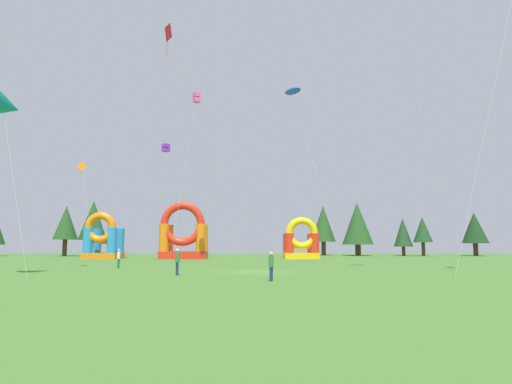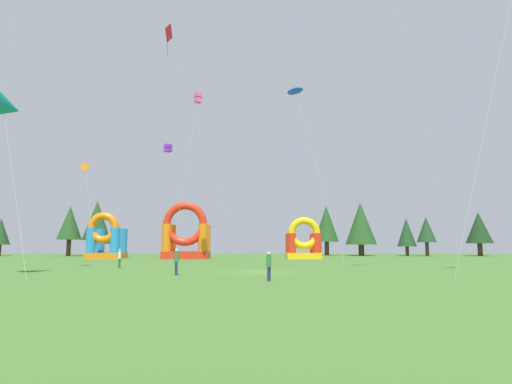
# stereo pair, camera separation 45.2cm
# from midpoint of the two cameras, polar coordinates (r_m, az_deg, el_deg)

# --- Properties ---
(ground_plane) EXTENTS (120.00, 120.00, 0.00)m
(ground_plane) POSITION_cam_midpoint_polar(r_m,az_deg,el_deg) (33.25, 0.48, -10.40)
(ground_plane) COLOR #47752D
(kite_blue_parafoil) EXTENTS (6.38, 9.86, 24.44)m
(kite_blue_parafoil) POSITION_cam_midpoint_polar(r_m,az_deg,el_deg) (64.37, 5.13, 12.98)
(kite_blue_parafoil) COLOR blue
(kite_blue_parafoil) RESTS_ON ground_plane
(kite_pink_box) EXTENTS (2.96, 2.12, 19.50)m
(kite_pink_box) POSITION_cam_midpoint_polar(r_m,az_deg,el_deg) (52.27, -7.50, 12.05)
(kite_pink_box) COLOR #EA599E
(kite_pink_box) RESTS_ON ground_plane
(kite_red_diamond) EXTENTS (7.05, 5.30, 21.52)m
(kite_red_diamond) POSITION_cam_midpoint_polar(r_m,az_deg,el_deg) (42.41, -11.37, 19.45)
(kite_red_diamond) COLOR red
(kite_red_diamond) RESTS_ON ground_plane
(kite_teal_delta) EXTENTS (5.32, 4.37, 12.46)m
(kite_teal_delta) POSITION_cam_midpoint_polar(r_m,az_deg,el_deg) (33.77, -29.97, 9.74)
(kite_teal_delta) COLOR #0C7F7A
(kite_teal_delta) RESTS_ON ground_plane
(kite_purple_box) EXTENTS (4.26, 3.25, 15.12)m
(kite_purple_box) POSITION_cam_midpoint_polar(r_m,az_deg,el_deg) (58.95, -11.38, 5.62)
(kite_purple_box) COLOR purple
(kite_purple_box) RESTS_ON ground_plane
(kite_orange_diamond) EXTENTS (3.99, 4.02, 12.71)m
(kite_orange_diamond) POSITION_cam_midpoint_polar(r_m,az_deg,el_deg) (62.71, -21.41, 2.93)
(kite_orange_diamond) COLOR orange
(kite_orange_diamond) RESTS_ON ground_plane
(person_near_camera) EXTENTS (0.37, 0.37, 1.66)m
(person_near_camera) POSITION_cam_midpoint_polar(r_m,az_deg,el_deg) (40.03, -17.26, -8.06)
(person_near_camera) COLOR #33723F
(person_near_camera) RESTS_ON ground_plane
(person_left_edge) EXTENTS (0.39, 0.39, 1.66)m
(person_left_edge) POSITION_cam_midpoint_polar(r_m,az_deg,el_deg) (25.25, 2.02, -9.33)
(person_left_edge) COLOR navy
(person_left_edge) RESTS_ON ground_plane
(person_midfield) EXTENTS (0.42, 0.42, 1.78)m
(person_midfield) POSITION_cam_midpoint_polar(r_m,az_deg,el_deg) (30.26, -10.10, -8.66)
(person_midfield) COLOR navy
(person_midfield) RESTS_ON ground_plane
(inflatable_yellow_castle) EXTENTS (4.55, 4.85, 6.41)m
(inflatable_yellow_castle) POSITION_cam_midpoint_polar(r_m,az_deg,el_deg) (64.73, -19.00, -6.09)
(inflatable_yellow_castle) COLOR orange
(inflatable_yellow_castle) RESTS_ON ground_plane
(inflatable_blue_arch) EXTENTS (4.70, 4.38, 5.73)m
(inflatable_blue_arch) POSITION_cam_midpoint_polar(r_m,az_deg,el_deg) (61.45, 6.24, -6.72)
(inflatable_blue_arch) COLOR yellow
(inflatable_blue_arch) RESTS_ON ground_plane
(inflatable_orange_dome) EXTENTS (6.30, 4.69, 7.79)m
(inflatable_orange_dome) POSITION_cam_midpoint_polar(r_m,az_deg,el_deg) (61.56, -9.11, -5.92)
(inflatable_orange_dome) COLOR red
(inflatable_orange_dome) RESTS_ON ground_plane
(tree_row_1) EXTENTS (4.00, 4.00, 8.40)m
(tree_row_1) POSITION_cam_midpoint_polar(r_m,az_deg,el_deg) (80.42, -23.17, -3.76)
(tree_row_1) COLOR #4C331E
(tree_row_1) RESTS_ON ground_plane
(tree_row_2) EXTENTS (4.89, 4.89, 9.66)m
(tree_row_2) POSITION_cam_midpoint_polar(r_m,az_deg,el_deg) (82.81, -20.09, -3.54)
(tree_row_2) COLOR #4C331E
(tree_row_2) RESTS_ON ground_plane
(tree_row_3) EXTENTS (3.32, 3.32, 6.89)m
(tree_row_3) POSITION_cam_midpoint_polar(r_m,az_deg,el_deg) (78.02, -19.57, -4.65)
(tree_row_3) COLOR #4C331E
(tree_row_3) RESTS_ON ground_plane
(tree_row_4) EXTENTS (4.37, 4.37, 8.93)m
(tree_row_4) POSITION_cam_midpoint_polar(r_m,az_deg,el_deg) (80.06, 9.15, -4.13)
(tree_row_4) COLOR #4C331E
(tree_row_4) RESTS_ON ground_plane
(tree_row_5) EXTENTS (5.39, 5.39, 9.27)m
(tree_row_5) POSITION_cam_midpoint_polar(r_m,az_deg,el_deg) (78.74, 13.47, -4.04)
(tree_row_5) COLOR #4C331E
(tree_row_5) RESTS_ON ground_plane
(tree_row_6) EXTENTS (3.21, 3.21, 6.51)m
(tree_row_6) POSITION_cam_midpoint_polar(r_m,az_deg,el_deg) (80.15, 19.02, -5.01)
(tree_row_6) COLOR #4C331E
(tree_row_6) RESTS_ON ground_plane
(tree_row_7) EXTENTS (3.20, 3.20, 6.61)m
(tree_row_7) POSITION_cam_midpoint_polar(r_m,az_deg,el_deg) (79.58, 21.30, -4.62)
(tree_row_7) COLOR #4C331E
(tree_row_7) RESTS_ON ground_plane
(tree_row_8) EXTENTS (4.37, 4.37, 7.41)m
(tree_row_8) POSITION_cam_midpoint_polar(r_m,az_deg,el_deg) (84.03, 27.03, -4.22)
(tree_row_8) COLOR #4C331E
(tree_row_8) RESTS_ON ground_plane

